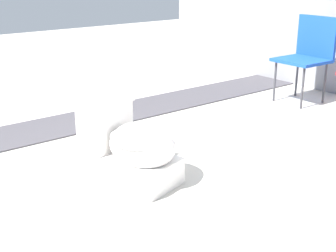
# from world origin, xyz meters

# --- Properties ---
(ground_plane) EXTENTS (14.00, 14.00, 0.00)m
(ground_plane) POSITION_xyz_m (0.00, 0.00, 0.00)
(ground_plane) COLOR #B7B2A8
(gravel_strip) EXTENTS (0.56, 8.00, 0.01)m
(gravel_strip) POSITION_xyz_m (-1.19, 0.50, 0.01)
(gravel_strip) COLOR #423F44
(gravel_strip) RESTS_ON ground
(toilet) EXTENTS (0.71, 0.52, 0.52)m
(toilet) POSITION_xyz_m (0.06, 0.15, 0.22)
(toilet) COLOR white
(toilet) RESTS_ON ground
(folding_chair_left) EXTENTS (0.45, 0.45, 0.83)m
(folding_chair_left) POSITION_xyz_m (-0.41, 2.58, 0.51)
(folding_chair_left) COLOR #1947B2
(folding_chair_left) RESTS_ON ground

